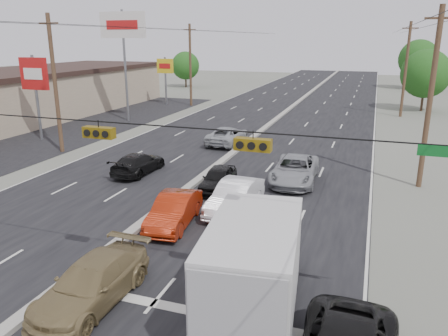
# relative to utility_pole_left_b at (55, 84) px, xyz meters

# --- Properties ---
(ground) EXTENTS (200.00, 200.00, 0.00)m
(ground) POSITION_rel_utility_pole_left_b_xyz_m (12.50, -15.00, -5.11)
(ground) COLOR #606356
(ground) RESTS_ON ground
(road_surface) EXTENTS (20.00, 160.00, 0.02)m
(road_surface) POSITION_rel_utility_pole_left_b_xyz_m (12.50, 15.00, -5.11)
(road_surface) COLOR black
(road_surface) RESTS_ON ground
(center_median) EXTENTS (0.50, 160.00, 0.20)m
(center_median) POSITION_rel_utility_pole_left_b_xyz_m (12.50, 15.00, -5.01)
(center_median) COLOR gray
(center_median) RESTS_ON ground
(strip_mall) EXTENTS (12.00, 42.00, 4.60)m
(strip_mall) POSITION_rel_utility_pole_left_b_xyz_m (-13.50, 10.00, -2.81)
(strip_mall) COLOR tan
(strip_mall) RESTS_ON ground
(parking_lot) EXTENTS (10.00, 42.00, 0.02)m
(parking_lot) POSITION_rel_utility_pole_left_b_xyz_m (-4.50, 10.00, -5.11)
(parking_lot) COLOR black
(parking_lot) RESTS_ON ground
(utility_pole_left_b) EXTENTS (1.60, 0.30, 10.00)m
(utility_pole_left_b) POSITION_rel_utility_pole_left_b_xyz_m (0.00, 0.00, 0.00)
(utility_pole_left_b) COLOR #422D1E
(utility_pole_left_b) RESTS_ON ground
(utility_pole_left_c) EXTENTS (1.60, 0.30, 10.00)m
(utility_pole_left_c) POSITION_rel_utility_pole_left_b_xyz_m (0.00, 25.00, 0.00)
(utility_pole_left_c) COLOR #422D1E
(utility_pole_left_c) RESTS_ON ground
(utility_pole_right_b) EXTENTS (1.60, 0.30, 10.00)m
(utility_pole_right_b) POSITION_rel_utility_pole_left_b_xyz_m (25.00, 0.00, 0.00)
(utility_pole_right_b) COLOR #422D1E
(utility_pole_right_b) RESTS_ON ground
(utility_pole_right_c) EXTENTS (1.60, 0.30, 10.00)m
(utility_pole_right_c) POSITION_rel_utility_pole_left_b_xyz_m (25.00, 25.00, 0.00)
(utility_pole_right_c) COLOR #422D1E
(utility_pole_right_c) RESTS_ON ground
(traffic_signals) EXTENTS (25.00, 0.30, 0.54)m
(traffic_signals) POSITION_rel_utility_pole_left_b_xyz_m (13.90, -15.00, 0.39)
(traffic_signals) COLOR black
(traffic_signals) RESTS_ON ground
(pole_sign_mid) EXTENTS (2.60, 0.25, 7.00)m
(pole_sign_mid) POSITION_rel_utility_pole_left_b_xyz_m (-4.50, 3.00, 0.01)
(pole_sign_mid) COLOR slate
(pole_sign_mid) RESTS_ON ground
(pole_sign_billboard) EXTENTS (5.00, 0.25, 11.00)m
(pole_sign_billboard) POSITION_rel_utility_pole_left_b_xyz_m (-2.00, 13.00, 3.76)
(pole_sign_billboard) COLOR slate
(pole_sign_billboard) RESTS_ON ground
(pole_sign_far) EXTENTS (2.20, 0.25, 6.00)m
(pole_sign_far) POSITION_rel_utility_pole_left_b_xyz_m (-3.50, 25.00, -0.70)
(pole_sign_far) COLOR slate
(pole_sign_far) RESTS_ON ground
(tree_left_far) EXTENTS (4.80, 4.80, 6.12)m
(tree_left_far) POSITION_rel_utility_pole_left_b_xyz_m (-9.50, 45.00, -1.39)
(tree_left_far) COLOR #382619
(tree_left_far) RESTS_ON ground
(tree_right_mid) EXTENTS (5.60, 5.60, 7.14)m
(tree_right_mid) POSITION_rel_utility_pole_left_b_xyz_m (27.50, 30.00, -0.77)
(tree_right_mid) COLOR #382619
(tree_right_mid) RESTS_ON ground
(tree_right_far) EXTENTS (6.40, 6.40, 8.16)m
(tree_right_far) POSITION_rel_utility_pole_left_b_xyz_m (28.50, 55.00, -0.15)
(tree_right_far) COLOR #382619
(tree_right_far) RESTS_ON ground
(box_truck) EXTENTS (3.10, 6.98, 3.43)m
(box_truck) POSITION_rel_utility_pole_left_b_xyz_m (19.22, -15.20, -3.35)
(box_truck) COLOR black
(box_truck) RESTS_ON ground
(tan_sedan) EXTENTS (2.09, 4.94, 1.42)m
(tan_sedan) POSITION_rel_utility_pole_left_b_xyz_m (14.02, -16.09, -4.40)
(tan_sedan) COLOR olive
(tan_sedan) RESTS_ON ground
(red_sedan) EXTENTS (2.00, 4.52, 1.44)m
(red_sedan) POSITION_rel_utility_pole_left_b_xyz_m (13.90, -9.63, -4.39)
(red_sedan) COLOR maroon
(red_sedan) RESTS_ON ground
(queue_car_a) EXTENTS (1.85, 4.00, 1.33)m
(queue_car_a) POSITION_rel_utility_pole_left_b_xyz_m (14.15, -4.36, -4.44)
(queue_car_a) COLOR black
(queue_car_a) RESTS_ON ground
(queue_car_b) EXTENTS (1.90, 4.74, 1.53)m
(queue_car_b) POSITION_rel_utility_pole_left_b_xyz_m (16.03, -7.12, -4.34)
(queue_car_b) COLOR white
(queue_car_b) RESTS_ON ground
(queue_car_c) EXTENTS (2.73, 5.56, 1.52)m
(queue_car_c) POSITION_rel_utility_pole_left_b_xyz_m (18.00, -1.56, -4.35)
(queue_car_c) COLOR #94969B
(queue_car_c) RESTS_ON ground
(oncoming_near) EXTENTS (1.95, 4.56, 1.31)m
(oncoming_near) POSITION_rel_utility_pole_left_b_xyz_m (8.29, -3.02, -4.45)
(oncoming_near) COLOR black
(oncoming_near) RESTS_ON ground
(oncoming_far) EXTENTS (2.49, 5.17, 1.42)m
(oncoming_far) POSITION_rel_utility_pole_left_b_xyz_m (11.10, 6.41, -4.40)
(oncoming_far) COLOR #9DA1A5
(oncoming_far) RESTS_ON ground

